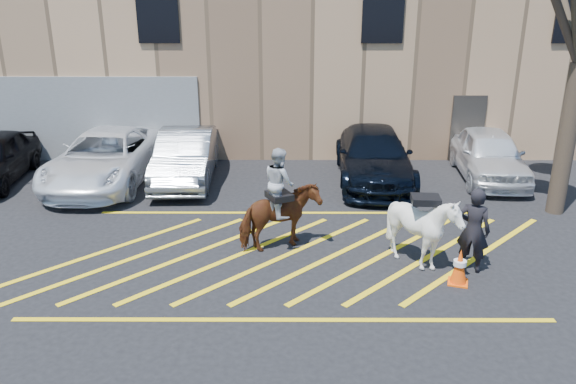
{
  "coord_description": "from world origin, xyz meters",
  "views": [
    {
      "loc": [
        0.11,
        -11.26,
        5.44
      ],
      "look_at": [
        0.07,
        0.2,
        1.3
      ],
      "focal_mm": 35.0,
      "sensor_mm": 36.0,
      "label": 1
    }
  ],
  "objects_px": {
    "mounted_bay": "(279,209)",
    "car_silver_sedan": "(186,156)",
    "car_blue_suv": "(374,156)",
    "traffic_cone": "(460,266)",
    "car_white_pickup": "(106,158)",
    "saddled_white": "(423,229)",
    "car_white_suv": "(489,154)",
    "handler": "(474,230)"
  },
  "relations": [
    {
      "from": "mounted_bay",
      "to": "car_silver_sedan",
      "type": "bearing_deg",
      "value": 121.16
    },
    {
      "from": "car_blue_suv",
      "to": "traffic_cone",
      "type": "height_order",
      "value": "car_blue_suv"
    },
    {
      "from": "car_white_pickup",
      "to": "traffic_cone",
      "type": "distance_m",
      "value": 10.69
    },
    {
      "from": "car_blue_suv",
      "to": "mounted_bay",
      "type": "height_order",
      "value": "mounted_bay"
    },
    {
      "from": "car_white_pickup",
      "to": "mounted_bay",
      "type": "height_order",
      "value": "mounted_bay"
    },
    {
      "from": "car_blue_suv",
      "to": "car_white_pickup",
      "type": "bearing_deg",
      "value": -176.21
    },
    {
      "from": "car_silver_sedan",
      "to": "saddled_white",
      "type": "xyz_separation_m",
      "value": [
        5.83,
        -5.6,
        0.09
      ]
    },
    {
      "from": "car_white_pickup",
      "to": "saddled_white",
      "type": "bearing_deg",
      "value": -31.05
    },
    {
      "from": "car_silver_sedan",
      "to": "mounted_bay",
      "type": "xyz_separation_m",
      "value": [
        2.88,
        -4.77,
        0.19
      ]
    },
    {
      "from": "car_white_suv",
      "to": "mounted_bay",
      "type": "bearing_deg",
      "value": -136.17
    },
    {
      "from": "car_white_suv",
      "to": "saddled_white",
      "type": "relative_size",
      "value": 2.63
    },
    {
      "from": "mounted_bay",
      "to": "saddled_white",
      "type": "bearing_deg",
      "value": -15.85
    },
    {
      "from": "car_white_suv",
      "to": "traffic_cone",
      "type": "distance_m",
      "value": 7.12
    },
    {
      "from": "car_white_pickup",
      "to": "car_blue_suv",
      "type": "height_order",
      "value": "car_white_pickup"
    },
    {
      "from": "car_blue_suv",
      "to": "mounted_bay",
      "type": "bearing_deg",
      "value": -117.65
    },
    {
      "from": "car_white_pickup",
      "to": "car_white_suv",
      "type": "xyz_separation_m",
      "value": [
        11.47,
        0.46,
        -0.02
      ]
    },
    {
      "from": "car_white_pickup",
      "to": "saddled_white",
      "type": "distance_m",
      "value": 9.79
    },
    {
      "from": "saddled_white",
      "to": "car_silver_sedan",
      "type": "bearing_deg",
      "value": 136.14
    },
    {
      "from": "handler",
      "to": "saddled_white",
      "type": "xyz_separation_m",
      "value": [
        -0.98,
        0.15,
        -0.05
      ]
    },
    {
      "from": "car_blue_suv",
      "to": "traffic_cone",
      "type": "distance_m",
      "value": 6.43
    },
    {
      "from": "car_white_pickup",
      "to": "mounted_bay",
      "type": "xyz_separation_m",
      "value": [
        5.22,
        -4.56,
        0.17
      ]
    },
    {
      "from": "mounted_bay",
      "to": "car_white_pickup",
      "type": "bearing_deg",
      "value": 138.83
    },
    {
      "from": "mounted_bay",
      "to": "traffic_cone",
      "type": "distance_m",
      "value": 3.91
    },
    {
      "from": "car_blue_suv",
      "to": "handler",
      "type": "relative_size",
      "value": 2.93
    },
    {
      "from": "saddled_white",
      "to": "mounted_bay",
      "type": "bearing_deg",
      "value": 164.15
    },
    {
      "from": "car_white_suv",
      "to": "saddled_white",
      "type": "height_order",
      "value": "saddled_white"
    },
    {
      "from": "car_silver_sedan",
      "to": "car_white_suv",
      "type": "bearing_deg",
      "value": -0.74
    },
    {
      "from": "car_blue_suv",
      "to": "handler",
      "type": "distance_m",
      "value": 5.92
    },
    {
      "from": "car_silver_sedan",
      "to": "saddled_white",
      "type": "bearing_deg",
      "value": -46.17
    },
    {
      "from": "mounted_bay",
      "to": "saddled_white",
      "type": "relative_size",
      "value": 1.39
    },
    {
      "from": "car_blue_suv",
      "to": "handler",
      "type": "bearing_deg",
      "value": -76.4
    },
    {
      "from": "mounted_bay",
      "to": "traffic_cone",
      "type": "height_order",
      "value": "mounted_bay"
    },
    {
      "from": "saddled_white",
      "to": "car_white_suv",
      "type": "bearing_deg",
      "value": 60.52
    },
    {
      "from": "handler",
      "to": "saddled_white",
      "type": "distance_m",
      "value": 0.99
    },
    {
      "from": "mounted_bay",
      "to": "traffic_cone",
      "type": "relative_size",
      "value": 3.17
    },
    {
      "from": "car_white_suv",
      "to": "car_blue_suv",
      "type": "bearing_deg",
      "value": -171.55
    },
    {
      "from": "handler",
      "to": "traffic_cone",
      "type": "relative_size",
      "value": 2.44
    },
    {
      "from": "traffic_cone",
      "to": "mounted_bay",
      "type": "bearing_deg",
      "value": 156.23
    },
    {
      "from": "car_blue_suv",
      "to": "saddled_white",
      "type": "height_order",
      "value": "saddled_white"
    },
    {
      "from": "car_white_suv",
      "to": "traffic_cone",
      "type": "xyz_separation_m",
      "value": [
        -2.72,
        -6.57,
        -0.38
      ]
    },
    {
      "from": "car_silver_sedan",
      "to": "traffic_cone",
      "type": "xyz_separation_m",
      "value": [
        6.42,
        -6.32,
        -0.38
      ]
    },
    {
      "from": "car_silver_sedan",
      "to": "car_white_suv",
      "type": "xyz_separation_m",
      "value": [
        9.14,
        0.25,
        -0.0
      ]
    }
  ]
}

